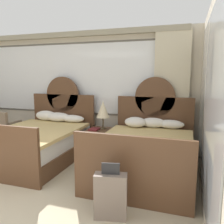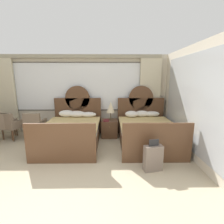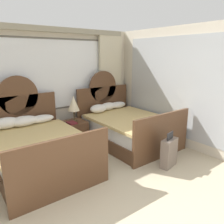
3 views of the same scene
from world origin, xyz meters
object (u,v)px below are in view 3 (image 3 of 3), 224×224
object	(u,v)px
table_lamp_on_nightstand	(74,104)
bed_near_window	(38,150)
nightstand_between_beds	(74,133)
bed_near_mirror	(127,127)
suitcase_on_floor	(169,153)
book_on_nightstand	(72,123)

from	to	relation	value
table_lamp_on_nightstand	bed_near_window	bearing A→B (deg)	-148.90
nightstand_between_beds	bed_near_window	bearing A→B (deg)	-149.71
bed_near_mirror	table_lamp_on_nightstand	bearing A→B (deg)	146.61
bed_near_window	suitcase_on_floor	size ratio (longest dim) A/B	3.12
bed_near_window	nightstand_between_beds	world-z (taller)	bed_near_window
bed_near_window	suitcase_on_floor	xyz separation A→B (m)	(2.00, -1.43, -0.09)
table_lamp_on_nightstand	suitcase_on_floor	bearing A→B (deg)	-67.45
bed_near_window	bed_near_mirror	bearing A→B (deg)	-0.17
table_lamp_on_nightstand	bed_near_mirror	bearing A→B (deg)	-33.39
bed_near_mirror	nightstand_between_beds	distance (m)	1.26
bed_near_window	bed_near_mirror	distance (m)	2.17
table_lamp_on_nightstand	book_on_nightstand	bearing A→B (deg)	-133.49
bed_near_window	bed_near_mirror	size ratio (longest dim) A/B	1.00
book_on_nightstand	nightstand_between_beds	bearing A→B (deg)	45.95
bed_near_window	table_lamp_on_nightstand	world-z (taller)	bed_near_window
bed_near_window	nightstand_between_beds	distance (m)	1.26
nightstand_between_beds	book_on_nightstand	size ratio (longest dim) A/B	2.16
book_on_nightstand	suitcase_on_floor	distance (m)	2.23
suitcase_on_floor	table_lamp_on_nightstand	bearing A→B (deg)	112.55
bed_near_mirror	book_on_nightstand	distance (m)	1.32
bed_near_mirror	nightstand_between_beds	size ratio (longest dim) A/B	3.83
bed_near_window	book_on_nightstand	distance (m)	1.14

